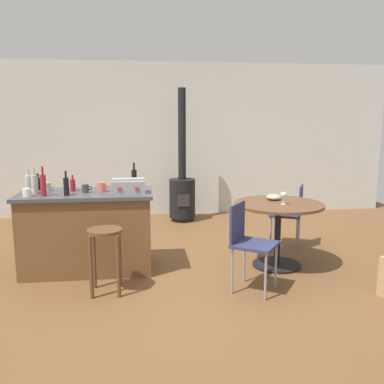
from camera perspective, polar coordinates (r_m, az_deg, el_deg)
The scene contains 22 objects.
ground_plane at distance 4.74m, azimuth -0.41°, elevation -11.00°, with size 8.80×8.80×0.00m, color brown.
back_wall at distance 7.43m, azimuth -3.03°, elevation 7.24°, with size 8.00×0.10×2.70m, color beige.
kitchen_island at distance 4.83m, azimuth -14.27°, elevation -5.27°, with size 1.47×0.75×0.90m.
wooden_stool at distance 4.14m, azimuth -11.94°, elevation -7.33°, with size 0.34×0.34×0.65m.
dining_table at distance 4.86m, azimuth 11.88°, elevation -3.54°, with size 1.02×1.02×0.76m.
folding_chair_near at distance 5.67m, azimuth 13.60°, elevation -2.56°, with size 0.53×0.53×0.85m.
folding_chair_far at distance 4.15m, azimuth 7.82°, elevation -6.51°, with size 0.56×0.56×0.88m.
wood_stove at distance 6.97m, azimuth -1.37°, elevation 0.37°, with size 0.44×0.45×2.22m.
toolbox at distance 4.58m, azimuth -8.81°, elevation 0.82°, with size 0.37×0.24×0.16m.
bottle_0 at distance 4.60m, azimuth -19.95°, elevation 0.97°, with size 0.06×0.06×0.32m.
bottle_1 at distance 4.90m, azimuth -8.03°, elevation 1.90°, with size 0.06×0.06×0.30m.
bottle_2 at distance 4.75m, azimuth -21.01°, elevation 1.02°, with size 0.07×0.07×0.28m.
bottle_3 at distance 5.06m, azimuth -20.58°, elevation 1.12°, with size 0.08×0.08×0.19m.
bottle_4 at distance 4.83m, azimuth -16.20°, elevation 0.96°, with size 0.06×0.06×0.19m.
bottle_5 at distance 4.56m, azimuth -17.05°, elevation 0.80°, with size 0.06×0.06×0.26m.
bottle_6 at distance 4.83m, azimuth -21.72°, elevation 1.05°, with size 0.08×0.08×0.27m.
cup_0 at distance 4.73m, azimuth -12.40°, elevation 0.70°, with size 0.12×0.09×0.11m.
cup_1 at distance 4.64m, azimuth -21.92°, elevation -0.07°, with size 0.12×0.08×0.09m.
cup_2 at distance 4.97m, azimuth -19.41°, elevation 0.72°, with size 0.11×0.08×0.09m.
cup_3 at distance 4.69m, azimuth -14.55°, elevation 0.48°, with size 0.11×0.07×0.09m.
wine_glass at distance 4.74m, azimuth 12.61°, elevation -0.42°, with size 0.07×0.07×0.14m.
serving_bowl at distance 4.99m, azimuth 11.27°, elevation -0.69°, with size 0.18×0.18×0.07m, color tan.
Camera 1 is at (-0.49, -4.40, 1.69)m, focal length 38.44 mm.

